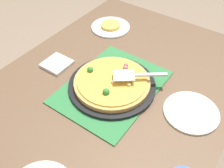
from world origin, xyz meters
TOP-DOWN VIEW (x-y plane):
  - dining_table at (0.00, 0.00)m, footprint 1.40×1.00m
  - placemat at (0.00, 0.00)m, footprint 0.48×0.36m
  - pizza_pan at (0.00, 0.00)m, footprint 0.38×0.38m
  - pizza at (0.00, 0.00)m, footprint 0.33×0.33m
  - plate_near_left at (0.39, 0.28)m, footprint 0.22×0.22m
  - plate_side at (0.06, -0.34)m, footprint 0.22×0.22m
  - served_slice_left at (0.39, 0.28)m, footprint 0.11×0.11m
  - pizza_server at (0.06, -0.08)m, footprint 0.17×0.21m
  - napkin_stack at (-0.03, 0.30)m, footprint 0.12×0.12m

SIDE VIEW (x-z plane):
  - dining_table at x=0.00m, z-range 0.27..1.02m
  - placemat at x=0.00m, z-range 0.75..0.76m
  - plate_near_left at x=0.39m, z-range 0.75..0.76m
  - plate_side at x=0.06m, z-range 0.75..0.76m
  - napkin_stack at x=-0.03m, z-range 0.75..0.77m
  - pizza_pan at x=0.00m, z-range 0.76..0.77m
  - served_slice_left at x=0.39m, z-range 0.76..0.78m
  - pizza at x=0.00m, z-range 0.76..0.81m
  - pizza_server at x=0.06m, z-range 0.82..0.82m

